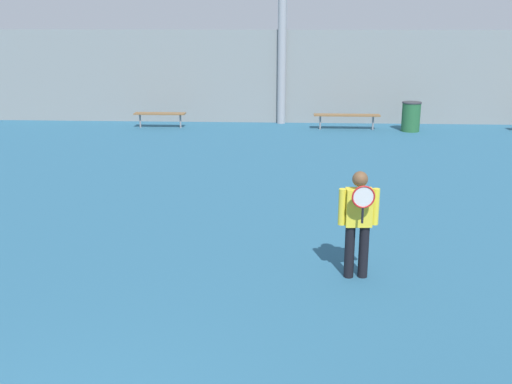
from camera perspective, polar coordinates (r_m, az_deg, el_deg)
The scene contains 5 objects.
tennis_player at distance 8.40m, azimuth 9.72°, elevation -2.53°, with size 0.56×0.42×1.55m.
bench_courtside_near at distance 20.02m, azimuth 8.64°, elevation 7.19°, with size 2.16×0.40×0.50m.
bench_courtside_far at distance 20.38m, azimuth -9.13°, elevation 7.32°, with size 1.70×0.40×0.50m.
trash_bin at distance 20.14m, azimuth 14.54°, elevation 6.97°, with size 0.61×0.61×0.95m.
back_fence at distance 21.15m, azimuth -2.31°, elevation 10.91°, with size 31.12×0.06×3.17m.
Camera 1 is at (1.98, -3.46, 3.54)m, focal length 42.00 mm.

